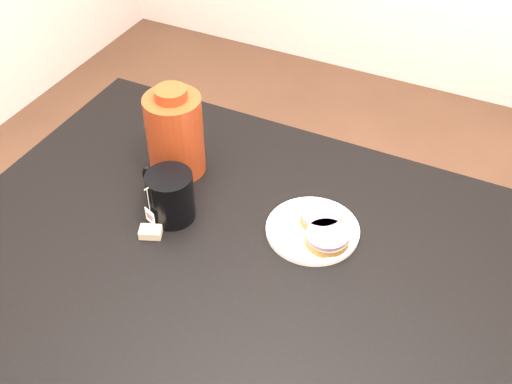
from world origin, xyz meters
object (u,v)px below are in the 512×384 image
Objects in this scene: table at (280,299)px; bagel_package at (175,134)px; bagel_front at (327,238)px; teabag_pouch at (151,232)px; plate at (313,229)px; mug at (170,195)px; bagel_back at (321,217)px.

bagel_package is at bearing 151.72° from table.
bagel_front is 2.83× the size of teabag_pouch.
bagel_front is (0.04, -0.03, 0.02)m from plate.
table is 7.22× the size of plate.
plate is 1.25× the size of mug.
bagel_back is 0.85× the size of bagel_front.
mug is 0.16m from bagel_package.
plate is 0.37m from bagel_package.
mug reaches higher than bagel_back.
teabag_pouch is (-0.30, -0.18, -0.01)m from bagel_back.
bagel_back is at bearing 41.67° from mug.
teabag_pouch is at bearing -158.94° from bagel_front.
mug is 3.45× the size of teabag_pouch.
bagel_package is at bearing 106.30° from teabag_pouch.
bagel_front is 0.34m from mug.
bagel_package is at bearing 175.32° from bagel_back.
plate is at bearing -8.97° from bagel_package.
bagel_front is 0.82× the size of mug.
teabag_pouch is at bearing -74.46° from mug.
teabag_pouch reaches higher than table.
bagel_package is (-0.40, 0.08, 0.08)m from bagel_front.
bagel_back is at bearing 122.77° from bagel_front.
bagel_front is at bearing -57.23° from bagel_back.
teabag_pouch is at bearing -152.35° from plate.
plate is (0.01, 0.13, 0.09)m from table.
mug reaches higher than table.
plate is at bearing 27.65° from teabag_pouch.
bagel_package reaches higher than teabag_pouch.
bagel_back is 0.37m from bagel_package.
table is at bearing 11.98° from mug.
mug is at bearing 170.79° from table.
table is 0.31m from mug.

